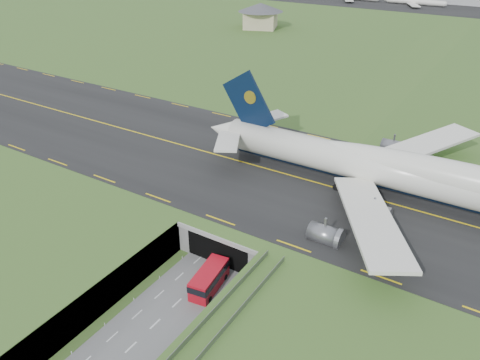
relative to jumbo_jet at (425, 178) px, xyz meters
The scene contains 8 objects.
ground 45.62m from the jumbo_jet, 125.65° to the right, with size 900.00×900.00×0.00m, color #3D6127.
airfield_deck 44.97m from the jumbo_jet, 125.65° to the right, with size 800.00×800.00×6.00m, color gray.
trench_road 51.71m from the jumbo_jet, 120.68° to the right, with size 12.00×75.00×0.20m, color slate.
taxiway 26.44m from the jumbo_jet, behind, with size 800.00×44.00×0.18m, color black.
tunnel_portal 33.10m from the jumbo_jet, 143.30° to the right, with size 17.00×22.30×6.00m.
jumbo_jet is the anchor object (origin of this frame).
shuttle_tram 41.95m from the jumbo_jet, 125.23° to the right, with size 4.34×8.84×3.43m.
service_building 163.95m from the jumbo_jet, 129.95° to the left, with size 27.64×27.64×11.72m.
Camera 1 is at (36.37, -43.16, 51.01)m, focal length 35.00 mm.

